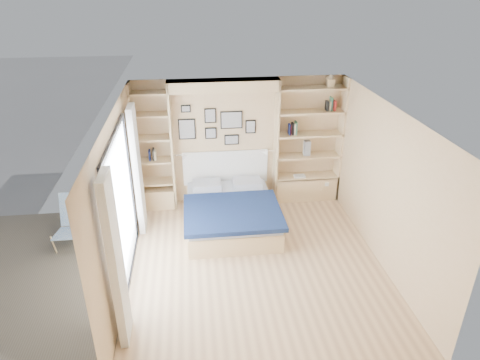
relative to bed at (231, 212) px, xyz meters
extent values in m
plane|color=tan|center=(0.28, -1.21, -0.27)|extent=(4.50, 4.50, 0.00)
plane|color=tan|center=(0.28, 1.04, 0.98)|extent=(4.00, 0.00, 4.00)
plane|color=tan|center=(0.28, -3.46, 0.98)|extent=(4.00, 0.00, 4.00)
plane|color=tan|center=(-1.72, -1.21, 0.98)|extent=(0.00, 4.50, 4.50)
plane|color=tan|center=(2.28, -1.21, 0.98)|extent=(0.00, 4.50, 4.50)
plane|color=white|center=(0.28, -1.21, 2.23)|extent=(4.50, 4.50, 0.00)
cube|color=beige|center=(-1.02, 0.86, 0.98)|extent=(0.04, 0.35, 2.50)
cube|color=beige|center=(0.98, 0.86, 0.98)|extent=(0.04, 0.35, 2.50)
cube|color=beige|center=(-0.02, 0.86, 2.13)|extent=(2.00, 0.35, 0.20)
cube|color=beige|center=(2.26, 0.86, 0.98)|extent=(0.04, 0.35, 2.50)
cube|color=beige|center=(-1.70, 0.86, 0.98)|extent=(0.04, 0.35, 2.50)
cube|color=beige|center=(1.63, 0.86, -0.02)|extent=(1.30, 0.35, 0.50)
cube|color=beige|center=(-1.37, 0.86, -0.07)|extent=(0.70, 0.35, 0.40)
cube|color=black|center=(-1.69, -1.21, 1.96)|extent=(0.04, 2.08, 0.06)
cube|color=black|center=(-1.69, -1.21, -0.24)|extent=(0.04, 2.08, 0.06)
cube|color=black|center=(-1.69, -2.23, 0.83)|extent=(0.04, 0.06, 2.20)
cube|color=black|center=(-1.69, -0.19, 0.83)|extent=(0.04, 0.06, 2.20)
cube|color=silver|center=(-1.70, -1.21, 0.85)|extent=(0.01, 2.00, 2.20)
cube|color=white|center=(-1.60, -2.51, 0.88)|extent=(0.10, 0.45, 2.30)
cube|color=white|center=(-1.60, 0.09, 0.88)|extent=(0.10, 0.45, 2.30)
cube|color=beige|center=(1.63, 0.86, 0.23)|extent=(1.30, 0.35, 0.04)
cube|color=beige|center=(1.63, 0.86, 0.68)|extent=(1.30, 0.35, 0.04)
cube|color=beige|center=(1.63, 0.86, 1.13)|extent=(1.30, 0.35, 0.04)
cube|color=beige|center=(1.63, 0.86, 1.58)|extent=(1.30, 0.35, 0.04)
cube|color=beige|center=(1.63, 0.86, 2.03)|extent=(1.30, 0.35, 0.04)
cube|color=beige|center=(-1.37, 0.86, 0.28)|extent=(0.70, 0.35, 0.04)
cube|color=beige|center=(-1.37, 0.86, 0.73)|extent=(0.70, 0.35, 0.04)
cube|color=beige|center=(-1.37, 0.86, 1.18)|extent=(0.70, 0.35, 0.04)
cube|color=beige|center=(-1.37, 0.86, 1.63)|extent=(0.70, 0.35, 0.04)
cube|color=beige|center=(-1.37, 0.86, 2.03)|extent=(0.70, 0.35, 0.04)
cube|color=beige|center=(0.00, -0.01, -0.10)|extent=(1.59, 1.98, 0.35)
cube|color=#B0B4C0|center=(0.00, -0.01, 0.13)|extent=(1.55, 1.94, 0.10)
cube|color=#122145|center=(0.00, -0.35, 0.20)|extent=(1.69, 1.39, 0.08)
cube|color=#B0B4C0|center=(-0.40, 0.68, 0.24)|extent=(0.55, 0.40, 0.12)
cube|color=#B0B4C0|center=(0.40, 0.68, 0.24)|extent=(0.55, 0.40, 0.12)
cube|color=white|center=(0.00, 1.01, 0.45)|extent=(1.69, 0.04, 0.70)
cube|color=black|center=(-0.72, 1.01, 1.28)|extent=(0.32, 0.02, 0.40)
cube|color=gray|center=(-0.72, 1.00, 1.28)|extent=(0.28, 0.01, 0.36)
cube|color=black|center=(-0.27, 1.01, 1.53)|extent=(0.22, 0.02, 0.28)
cube|color=gray|center=(-0.27, 1.00, 1.53)|extent=(0.18, 0.01, 0.24)
cube|color=black|center=(-0.27, 1.01, 1.18)|extent=(0.22, 0.02, 0.22)
cube|color=gray|center=(-0.27, 1.00, 1.18)|extent=(0.18, 0.01, 0.18)
cube|color=black|center=(0.13, 1.01, 1.43)|extent=(0.42, 0.02, 0.34)
cube|color=gray|center=(0.13, 1.00, 1.43)|extent=(0.38, 0.01, 0.30)
cube|color=black|center=(0.13, 1.01, 1.03)|extent=(0.28, 0.02, 0.20)
cube|color=gray|center=(0.13, 1.00, 1.03)|extent=(0.24, 0.01, 0.16)
cube|color=black|center=(0.50, 1.01, 1.28)|extent=(0.20, 0.02, 0.26)
cube|color=gray|center=(0.50, 1.00, 1.28)|extent=(0.16, 0.01, 0.22)
cube|color=black|center=(-0.72, 1.01, 1.68)|extent=(0.18, 0.02, 0.14)
cube|color=gray|center=(-0.72, 1.00, 1.68)|extent=(0.14, 0.01, 0.10)
cylinder|color=silver|center=(-0.88, 0.79, 0.85)|extent=(0.20, 0.02, 0.02)
cone|color=white|center=(-0.78, 0.79, 0.83)|extent=(0.13, 0.12, 0.15)
cylinder|color=silver|center=(0.84, 0.79, 0.85)|extent=(0.20, 0.02, 0.02)
cone|color=white|center=(0.74, 0.79, 0.83)|extent=(0.13, 0.12, 0.15)
cube|color=#A51E1E|center=(1.24, 0.86, 1.25)|extent=(0.02, 0.15, 0.19)
cube|color=navy|center=(1.23, 0.86, 1.25)|extent=(0.03, 0.15, 0.20)
cube|color=black|center=(1.29, 0.86, 1.26)|extent=(0.03, 0.15, 0.22)
cube|color=#C7B690|center=(1.32, 0.86, 1.25)|extent=(0.04, 0.15, 0.21)
cube|color=#2C5C41|center=(1.35, 0.86, 1.27)|extent=(0.03, 0.15, 0.25)
cube|color=black|center=(1.93, 0.86, 1.69)|extent=(0.03, 0.15, 0.18)
cube|color=#BFB28C|center=(1.98, 0.86, 1.68)|extent=(0.04, 0.15, 0.17)
cube|color=#2A5E47|center=(2.00, 0.86, 1.72)|extent=(0.03, 0.15, 0.25)
cube|color=#A51E1E|center=(2.07, 0.86, 1.69)|extent=(0.03, 0.15, 0.19)
cube|color=navy|center=(-1.45, 0.86, 0.85)|extent=(0.02, 0.15, 0.20)
cube|color=black|center=(-1.37, 0.86, 0.86)|extent=(0.03, 0.15, 0.22)
cube|color=#BFB28C|center=(-1.34, 0.86, 0.84)|extent=(0.03, 0.15, 0.19)
cube|color=beige|center=(1.95, 0.86, 2.12)|extent=(0.13, 0.13, 0.15)
cone|color=beige|center=(1.95, 0.86, 2.24)|extent=(0.20, 0.20, 0.08)
cube|color=slate|center=(1.60, 0.86, 0.85)|extent=(0.12, 0.12, 0.30)
cube|color=white|center=(1.48, 0.81, 0.26)|extent=(0.22, 0.16, 0.03)
cube|color=#6E6251|center=(-3.32, -1.21, -0.27)|extent=(3.20, 4.00, 0.05)
cylinder|color=tan|center=(-2.97, -0.63, -0.06)|extent=(0.03, 0.14, 0.42)
cylinder|color=tan|center=(-2.50, -0.63, -0.06)|extent=(0.03, 0.14, 0.42)
cylinder|color=tan|center=(-2.97, -0.05, 0.05)|extent=(0.03, 0.34, 0.69)
cylinder|color=tan|center=(-2.50, -0.05, 0.05)|extent=(0.03, 0.34, 0.69)
cube|color=#3D79C3|center=(-2.74, -0.42, 0.03)|extent=(0.48, 0.58, 0.15)
cube|color=#3D79C3|center=(-2.73, -0.02, 0.26)|extent=(0.48, 0.23, 0.56)
camera|label=1|loc=(-0.63, -6.76, 3.96)|focal=32.00mm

